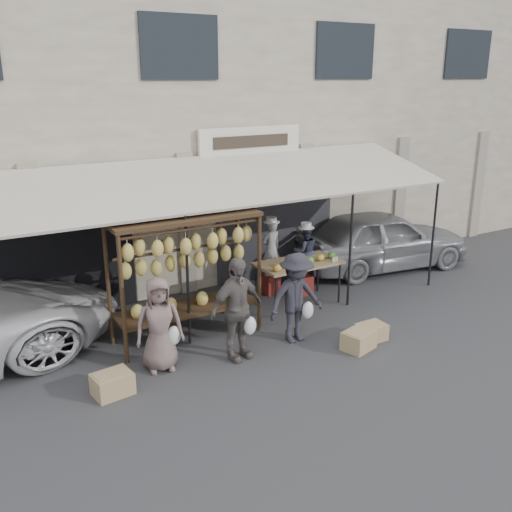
% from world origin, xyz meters
% --- Properties ---
extents(ground_plane, '(90.00, 90.00, 0.00)m').
position_xyz_m(ground_plane, '(0.00, 0.00, 0.00)').
color(ground_plane, '#2D2D30').
extents(shophouse, '(24.00, 6.15, 7.30)m').
position_xyz_m(shophouse, '(-0.00, 6.50, 3.65)').
color(shophouse, beige).
rests_on(shophouse, ground_plane).
extents(awning, '(10.00, 2.35, 2.92)m').
position_xyz_m(awning, '(0.01, 2.28, 2.57)').
color(awning, '#BBB4A6').
rests_on(awning, ground_plane).
extents(banana_rack, '(2.60, 0.90, 2.24)m').
position_xyz_m(banana_rack, '(-0.93, 1.35, 1.57)').
color(banana_rack, black).
rests_on(banana_rack, ground_plane).
extents(produce_table, '(1.70, 0.90, 1.04)m').
position_xyz_m(produce_table, '(1.66, 1.68, 0.87)').
color(produce_table, '#99825C').
rests_on(produce_table, ground_plane).
extents(vendor_left, '(0.46, 0.32, 1.20)m').
position_xyz_m(vendor_left, '(1.48, 2.49, 1.01)').
color(vendor_left, '#97979B').
rests_on(vendor_left, stool_left).
extents(vendor_right, '(0.62, 0.54, 1.08)m').
position_xyz_m(vendor_right, '(2.11, 2.13, 0.95)').
color(vendor_right, '#30344A').
rests_on(vendor_right, stool_right).
extents(customer_left, '(0.83, 0.62, 1.53)m').
position_xyz_m(customer_left, '(-1.76, 0.55, 0.77)').
color(customer_left, '#715C58').
rests_on(customer_left, ground_plane).
extents(customer_mid, '(1.08, 0.61, 1.74)m').
position_xyz_m(customer_mid, '(-0.54, 0.27, 0.87)').
color(customer_mid, '#5F5853').
rests_on(customer_mid, ground_plane).
extents(customer_right, '(1.05, 0.61, 1.62)m').
position_xyz_m(customer_right, '(0.66, 0.32, 0.81)').
color(customer_right, '#28262F').
rests_on(customer_right, ground_plane).
extents(stool_left, '(0.37, 0.37, 0.42)m').
position_xyz_m(stool_left, '(1.48, 2.49, 0.21)').
color(stool_left, maroon).
rests_on(stool_left, ground_plane).
extents(stool_right, '(0.34, 0.34, 0.41)m').
position_xyz_m(stool_right, '(2.11, 2.13, 0.20)').
color(stool_right, maroon).
rests_on(stool_right, ground_plane).
extents(crate_near_a, '(0.63, 0.54, 0.32)m').
position_xyz_m(crate_near_a, '(1.41, -0.49, 0.16)').
color(crate_near_a, tan).
rests_on(crate_near_a, ground_plane).
extents(crate_near_b, '(0.49, 0.37, 0.29)m').
position_xyz_m(crate_near_b, '(1.84, -0.33, 0.15)').
color(crate_near_b, tan).
rests_on(crate_near_b, ground_plane).
extents(crate_far, '(0.60, 0.49, 0.33)m').
position_xyz_m(crate_far, '(-2.66, 0.18, 0.16)').
color(crate_far, tan).
rests_on(crate_far, ground_plane).
extents(sedan, '(4.45, 2.25, 1.45)m').
position_xyz_m(sedan, '(4.67, 2.61, 0.73)').
color(sedan, gray).
rests_on(sedan, ground_plane).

